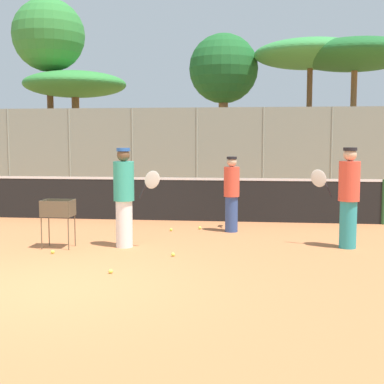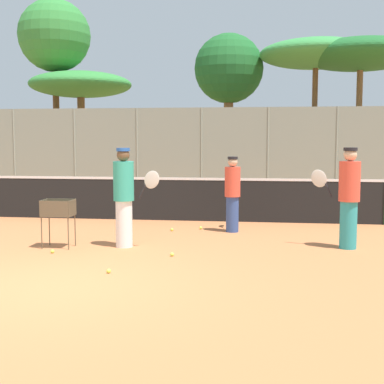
# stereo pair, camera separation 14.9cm
# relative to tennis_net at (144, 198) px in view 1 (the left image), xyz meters

# --- Properties ---
(ground_plane) EXTENTS (80.00, 80.00, 0.00)m
(ground_plane) POSITION_rel_tennis_net_xyz_m (0.00, -6.10, -0.56)
(ground_plane) COLOR #C67242
(tennis_net) EXTENTS (11.65, 0.10, 1.07)m
(tennis_net) POSITION_rel_tennis_net_xyz_m (0.00, 0.00, 0.00)
(tennis_net) COLOR #26592D
(tennis_net) RESTS_ON ground_plane
(back_fence) EXTENTS (24.95, 0.08, 3.48)m
(back_fence) POSITION_rel_tennis_net_xyz_m (0.00, 12.14, 1.18)
(back_fence) COLOR gray
(back_fence) RESTS_ON ground_plane
(tree_0) EXTENTS (4.03, 4.03, 9.80)m
(tree_0) POSITION_rel_tennis_net_xyz_m (-8.82, 16.46, 7.17)
(tree_0) COLOR brown
(tree_0) RESTS_ON ground_plane
(tree_1) EXTENTS (6.27, 6.27, 7.07)m
(tree_1) POSITION_rel_tennis_net_xyz_m (7.77, 15.78, 5.70)
(tree_1) COLOR brown
(tree_1) RESTS_ON ground_plane
(tree_2) EXTENTS (5.90, 5.90, 7.18)m
(tree_2) POSITION_rel_tennis_net_xyz_m (5.57, 16.21, 5.85)
(tree_2) COLOR brown
(tree_2) RESTS_ON ground_plane
(tree_3) EXTENTS (3.86, 3.86, 7.85)m
(tree_3) POSITION_rel_tennis_net_xyz_m (0.93, 17.38, 5.28)
(tree_3) COLOR brown
(tree_3) RESTS_ON ground_plane
(tree_4) EXTENTS (5.69, 5.69, 5.74)m
(tree_4) POSITION_rel_tennis_net_xyz_m (-7.30, 16.30, 4.43)
(tree_4) COLOR brown
(tree_4) RESTS_ON ground_plane
(player_white_outfit) EXTENTS (0.34, 0.88, 1.64)m
(player_white_outfit) POSITION_rel_tennis_net_xyz_m (2.24, -1.42, 0.29)
(player_white_outfit) COLOR #334C8C
(player_white_outfit) RESTS_ON ground_plane
(player_red_cap) EXTENTS (0.94, 0.38, 1.85)m
(player_red_cap) POSITION_rel_tennis_net_xyz_m (0.33, -3.32, 0.40)
(player_red_cap) COLOR white
(player_red_cap) RESTS_ON ground_plane
(player_yellow_shirt) EXTENTS (0.92, 0.43, 1.86)m
(player_yellow_shirt) POSITION_rel_tennis_net_xyz_m (4.46, -2.92, 0.41)
(player_yellow_shirt) COLOR teal
(player_yellow_shirt) RESTS_ON ground_plane
(ball_cart) EXTENTS (0.56, 0.41, 0.90)m
(ball_cart) POSITION_rel_tennis_net_xyz_m (-0.89, -3.53, 0.11)
(ball_cart) COLOR brown
(ball_cart) RESTS_ON ground_plane
(tennis_ball_0) EXTENTS (0.07, 0.07, 0.07)m
(tennis_ball_0) POSITION_rel_tennis_net_xyz_m (1.53, -1.21, -0.53)
(tennis_ball_0) COLOR #D1E54C
(tennis_ball_0) RESTS_ON ground_plane
(tennis_ball_1) EXTENTS (0.07, 0.07, 0.07)m
(tennis_ball_1) POSITION_rel_tennis_net_xyz_m (2.11, -0.40, -0.53)
(tennis_ball_1) COLOR #D1E54C
(tennis_ball_1) RESTS_ON ground_plane
(tennis_ball_2) EXTENTS (0.07, 0.07, 0.07)m
(tennis_ball_2) POSITION_rel_tennis_net_xyz_m (0.92, -1.51, -0.53)
(tennis_ball_2) COLOR #D1E54C
(tennis_ball_2) RESTS_ON ground_plane
(tennis_ball_3) EXTENTS (0.07, 0.07, 0.07)m
(tennis_ball_3) POSITION_rel_tennis_net_xyz_m (0.60, -5.28, -0.53)
(tennis_ball_3) COLOR #D1E54C
(tennis_ball_3) RESTS_ON ground_plane
(tennis_ball_4) EXTENTS (0.07, 0.07, 0.07)m
(tennis_ball_4) POSITION_rel_tennis_net_xyz_m (-0.80, -4.05, -0.53)
(tennis_ball_4) COLOR #D1E54C
(tennis_ball_4) RESTS_ON ground_plane
(tennis_ball_6) EXTENTS (0.07, 0.07, 0.07)m
(tennis_ball_6) POSITION_rel_tennis_net_xyz_m (1.35, -4.01, -0.53)
(tennis_ball_6) COLOR #D1E54C
(tennis_ball_6) RESTS_ON ground_plane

